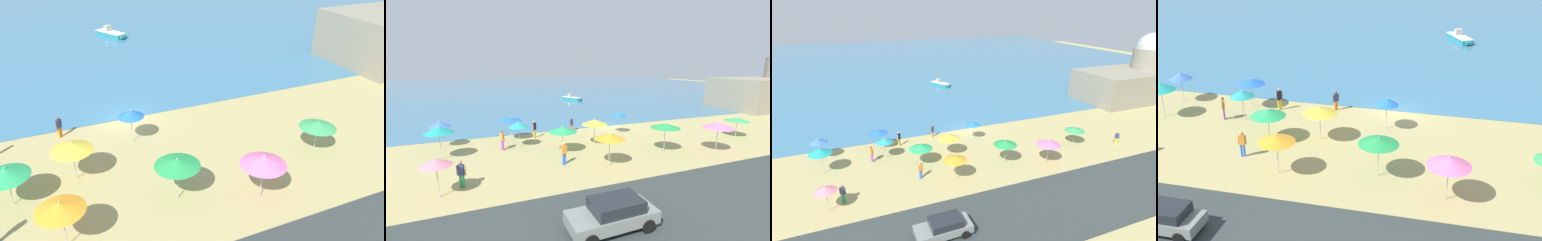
{
  "view_description": "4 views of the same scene",
  "coord_description": "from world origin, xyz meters",
  "views": [
    {
      "loc": [
        -5.17,
        -24.89,
        13.18
      ],
      "look_at": [
        3.15,
        -5.41,
        1.87
      ],
      "focal_mm": 35.0,
      "sensor_mm": 36.0,
      "label": 1
    },
    {
      "loc": [
        -14.09,
        -26.9,
        7.35
      ],
      "look_at": [
        -4.02,
        -0.97,
        1.22
      ],
      "focal_mm": 24.0,
      "sensor_mm": 36.0,
      "label": 2
    },
    {
      "loc": [
        -13.94,
        -34.19,
        15.5
      ],
      "look_at": [
        -0.3,
        -0.31,
        1.36
      ],
      "focal_mm": 28.0,
      "sensor_mm": 36.0,
      "label": 3
    },
    {
      "loc": [
        4.71,
        -34.7,
        14.76
      ],
      "look_at": [
        -2.44,
        -5.65,
        1.4
      ],
      "focal_mm": 45.0,
      "sensor_mm": 36.0,
      "label": 4
    }
  ],
  "objects": [
    {
      "name": "ground_plane",
      "position": [
        0.0,
        0.0,
        0.0
      ],
      "size": [
        160.0,
        160.0,
        0.0
      ],
      "primitive_type": "plane",
      "color": "tan"
    },
    {
      "name": "sea",
      "position": [
        0.0,
        55.0,
        0.03
      ],
      "size": [
        150.0,
        110.0,
        0.05
      ],
      "primitive_type": "cube",
      "color": "teal",
      "rests_on": "ground_plane"
    },
    {
      "name": "coastal_road",
      "position": [
        0.0,
        -18.0,
        0.03
      ],
      "size": [
        80.0,
        8.0,
        0.06
      ],
      "primitive_type": "cube",
      "color": "#313837",
      "rests_on": "ground_plane"
    },
    {
      "name": "beach_umbrella_0",
      "position": [
        -0.32,
        -3.35,
        2.09
      ],
      "size": [
        1.73,
        1.73,
        2.39
      ],
      "color": "#B2B2B7",
      "rests_on": "ground_plane"
    },
    {
      "name": "beach_umbrella_1",
      "position": [
        -11.01,
        -4.31,
        2.09
      ],
      "size": [
        1.83,
        1.83,
        2.41
      ],
      "color": "#B2B2B7",
      "rests_on": "ground_plane"
    },
    {
      "name": "beach_umbrella_2",
      "position": [
        -16.59,
        -11.76,
        2.09
      ],
      "size": [
        1.75,
        1.75,
        2.37
      ],
      "color": "#B2B2B7",
      "rests_on": "ground_plane"
    },
    {
      "name": "beach_umbrella_3",
      "position": [
        4.48,
        -11.66,
        2.35
      ],
      "size": [
        2.45,
        2.45,
        2.69
      ],
      "color": "#B2B2B7",
      "rests_on": "ground_plane"
    },
    {
      "name": "beach_umbrella_4",
      "position": [
        -17.52,
        -1.99,
        2.19
      ],
      "size": [
        1.85,
        1.85,
        2.52
      ],
      "color": "#B2B2B7",
      "rests_on": "ground_plane"
    },
    {
      "name": "beach_umbrella_5",
      "position": [
        -11.38,
        -1.86,
        2.16
      ],
      "size": [
        2.17,
        2.17,
        2.43
      ],
      "color": "#B2B2B7",
      "rests_on": "ground_plane"
    },
    {
      "name": "beach_umbrella_6",
      "position": [
        -17.19,
        -5.22,
        2.41
      ],
      "size": [
        2.19,
        2.19,
        2.76
      ],
      "color": "#B2B2B7",
      "rests_on": "ground_plane"
    },
    {
      "name": "beach_umbrella_7",
      "position": [
        10.23,
        -9.04,
        1.86
      ],
      "size": [
        2.32,
        2.32,
        2.11
      ],
      "color": "#B2B2B7",
      "rests_on": "ground_plane"
    },
    {
      "name": "beach_umbrella_8",
      "position": [
        -5.53,
        -11.17,
        2.28
      ],
      "size": [
        2.24,
        2.24,
        2.57
      ],
      "color": "#B2B2B7",
      "rests_on": "ground_plane"
    },
    {
      "name": "beach_umbrella_9",
      "position": [
        0.35,
        -10.04,
        2.29
      ],
      "size": [
        2.42,
        2.42,
        2.56
      ],
      "color": "#B2B2B7",
      "rests_on": "ground_plane"
    },
    {
      "name": "beach_umbrella_10",
      "position": [
        -7.79,
        -7.12,
        2.04
      ],
      "size": [
        2.41,
        2.41,
        2.35
      ],
      "color": "#B2B2B7",
      "rests_on": "ground_plane"
    },
    {
      "name": "beach_umbrella_11",
      "position": [
        -4.42,
        -6.16,
        2.17
      ],
      "size": [
        2.36,
        2.36,
        2.48
      ],
      "color": "#B2B2B7",
      "rests_on": "ground_plane"
    },
    {
      "name": "bather_0",
      "position": [
        -4.77,
        -0.86,
        0.89
      ],
      "size": [
        0.44,
        0.42,
        1.59
      ],
      "color": "orange",
      "rests_on": "ground_plane"
    },
    {
      "name": "bather_1",
      "position": [
        -9.1,
        -1.85,
        1.01
      ],
      "size": [
        0.44,
        0.42,
        1.79
      ],
      "color": "yellow",
      "rests_on": "ground_plane"
    },
    {
      "name": "bather_3",
      "position": [
        -12.49,
        -4.62,
        1.01
      ],
      "size": [
        0.36,
        0.52,
        1.79
      ],
      "color": "purple",
      "rests_on": "ground_plane"
    },
    {
      "name": "bather_4",
      "position": [
        -8.53,
        -9.74,
        1.0
      ],
      "size": [
        0.55,
        0.32,
        1.78
      ],
      "color": "blue",
      "rests_on": "ground_plane"
    },
    {
      "name": "bather_5",
      "position": [
        -15.43,
        -11.0,
        0.97
      ],
      "size": [
        0.53,
        0.35,
        1.73
      ],
      "color": "#209453",
      "rests_on": "ground_plane"
    },
    {
      "name": "parked_car_0",
      "position": [
        -8.9,
        -17.87,
        0.82
      ],
      "size": [
        4.07,
        1.86,
        1.44
      ],
      "color": "gray",
      "rests_on": "coastal_road"
    },
    {
      "name": "skiff_nearshore",
      "position": [
        3.95,
        23.22,
        0.4
      ],
      "size": [
        3.37,
        4.79,
        1.29
      ],
      "color": "teal",
      "rests_on": "sea"
    },
    {
      "name": "harbor_fortress",
      "position": [
        32.79,
        2.4,
        3.65
      ],
      "size": [
        16.03,
        9.61,
        11.13
      ],
      "color": "gray",
      "rests_on": "ground_plane"
    }
  ]
}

